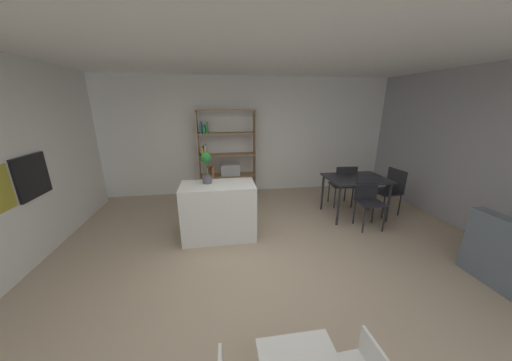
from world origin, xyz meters
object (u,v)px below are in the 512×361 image
Objects in this scene: potted_plant_on_island at (206,165)px; open_bookshelf at (225,158)px; dining_table at (356,182)px; dining_chair_near at (368,197)px; dining_chair_far at (343,182)px; dining_chair_window_side at (391,187)px; built_in_oven at (32,176)px; kitchen_island at (219,211)px.

open_bookshelf reaches higher than potted_plant_on_island.
dining_table is 1.20× the size of dining_chair_near.
dining_chair_window_side is (0.78, -0.43, -0.01)m from dining_chair_far.
potted_plant_on_island is 0.54× the size of dining_chair_near.
dining_table is (5.12, 0.53, -0.49)m from built_in_oven.
dining_table is (2.79, 0.34, -0.52)m from potted_plant_on_island.
potted_plant_on_island is at bearing -91.27° from dining_chair_window_side.
dining_chair_window_side is at bearing -24.76° from open_bookshelf.
built_in_oven is at bearing -176.12° from dining_chair_near.
dining_chair_near is at bearing -38.41° from open_bookshelf.
potted_plant_on_island is 0.45× the size of dining_table.
built_in_oven reaches higher than dining_table.
potted_plant_on_island is at bearing 4.61° from built_in_oven.
potted_plant_on_island is (-0.16, 0.09, 0.76)m from kitchen_island.
dining_table is 0.46m from dining_chair_near.
dining_chair_near is (2.79, -0.10, -0.65)m from potted_plant_on_island.
built_in_oven reaches higher than dining_chair_far.
potted_plant_on_island is 0.55× the size of dining_chair_far.
dining_chair_far is (5.11, 0.97, -0.65)m from built_in_oven.
dining_chair_far reaches higher than dining_table.
potted_plant_on_island reaches higher than kitchen_island.
dining_chair_window_side is at bearing 0.89° from dining_table.
open_bookshelf is 2.22× the size of dining_chair_far.
dining_chair_window_side is at bearing 5.28° from built_in_oven.
built_in_oven is 5.96m from dining_chair_window_side.
dining_chair_near is (2.45, -1.94, -0.37)m from open_bookshelf.
kitchen_island is 2.77m from dining_chair_far.
dining_chair_near is at bearing 94.64° from dining_chair_far.
dining_chair_far is (-0.01, 0.44, -0.15)m from dining_table.
dining_chair_far is at bearing 10.78° from built_in_oven.
kitchen_island is at bearing -170.61° from dining_table.
potted_plant_on_island is 0.25× the size of open_bookshelf.
potted_plant_on_island is 0.55× the size of dining_chair_window_side.
kitchen_island reaches higher than dining_table.
built_in_oven is 0.54× the size of dining_table.
kitchen_island is at bearing -177.30° from dining_chair_near.
dining_table is 0.79m from dining_chair_window_side.
dining_table is (2.63, 0.43, 0.24)m from kitchen_island.
built_in_oven is 0.65× the size of dining_chair_near.
open_bookshelf is 2.17× the size of dining_chair_near.
kitchen_island is at bearing 22.40° from dining_chair_far.
open_bookshelf is at bearing 79.28° from potted_plant_on_island.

